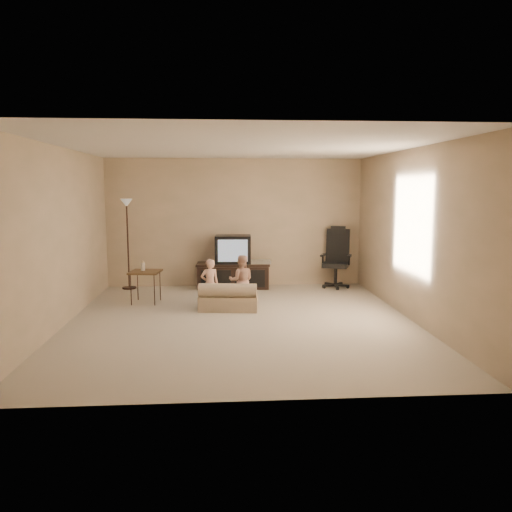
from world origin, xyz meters
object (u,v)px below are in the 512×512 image
at_px(office_chair, 336,265).
at_px(toddler_right, 241,281).
at_px(side_table, 145,272).
at_px(toddler_left, 210,284).
at_px(child_sofa, 228,299).
at_px(tv_stand, 233,266).
at_px(floor_lamp, 127,223).

bearing_deg(office_chair, toddler_right, -121.39).
bearing_deg(side_table, toddler_left, -25.19).
xyz_separation_m(child_sofa, toddler_left, (-0.30, 0.10, 0.22)).
bearing_deg(toddler_left, tv_stand, -119.41).
height_order(tv_stand, toddler_left, tv_stand).
bearing_deg(toddler_right, tv_stand, -84.12).
distance_m(office_chair, child_sofa, 2.76).
bearing_deg(child_sofa, toddler_right, 57.85).
distance_m(side_table, child_sofa, 1.56).
xyz_separation_m(tv_stand, toddler_left, (-0.42, -1.69, -0.02)).
height_order(side_table, toddler_left, toddler_left).
distance_m(child_sofa, toddler_right, 0.42).
relative_size(side_table, toddler_left, 0.91).
bearing_deg(office_chair, toddler_left, -124.80).
xyz_separation_m(side_table, toddler_left, (1.09, -0.51, -0.12)).
xyz_separation_m(floor_lamp, child_sofa, (1.89, -1.85, -1.08)).
xyz_separation_m(child_sofa, toddler_right, (0.22, 0.27, 0.24)).
xyz_separation_m(office_chair, toddler_right, (-1.92, -1.45, -0.01)).
bearing_deg(child_sofa, toddler_left, 166.92).
height_order(office_chair, floor_lamp, floor_lamp).
relative_size(side_table, floor_lamp, 0.43).
distance_m(side_table, floor_lamp, 1.52).
distance_m(tv_stand, toddler_left, 1.74).
distance_m(floor_lamp, child_sofa, 2.86).
bearing_deg(toddler_left, toddler_right, -177.08).
xyz_separation_m(side_table, toddler_right, (1.61, -0.35, -0.10)).
relative_size(office_chair, floor_lamp, 0.69).
distance_m(tv_stand, child_sofa, 1.82).
bearing_deg(toddler_right, floor_lamp, -34.39).
distance_m(side_table, toddler_right, 1.65).
bearing_deg(floor_lamp, office_chair, -1.84).
distance_m(floor_lamp, toddler_left, 2.52).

